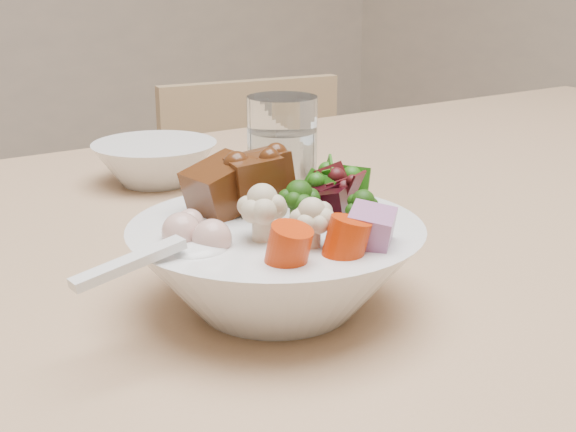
{
  "coord_description": "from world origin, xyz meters",
  "views": [
    {
      "loc": [
        -0.53,
        -0.53,
        1.01
      ],
      "look_at": [
        -0.2,
        -0.07,
        0.83
      ],
      "focal_mm": 50.0,
      "sensor_mm": 36.0,
      "label": 1
    }
  ],
  "objects_px": {
    "chair_far": "(273,268)",
    "side_bowl": "(155,163)",
    "water_glass": "(282,161)",
    "dining_table": "(410,284)",
    "food_bowl": "(277,259)"
  },
  "relations": [
    {
      "from": "chair_far",
      "to": "side_bowl",
      "type": "height_order",
      "value": "side_bowl"
    },
    {
      "from": "chair_far",
      "to": "water_glass",
      "type": "distance_m",
      "value": 0.76
    },
    {
      "from": "dining_table",
      "to": "food_bowl",
      "type": "distance_m",
      "value": 0.29
    },
    {
      "from": "dining_table",
      "to": "water_glass",
      "type": "distance_m",
      "value": 0.19
    },
    {
      "from": "chair_far",
      "to": "water_glass",
      "type": "height_order",
      "value": "water_glass"
    },
    {
      "from": "dining_table",
      "to": "water_glass",
      "type": "xyz_separation_m",
      "value": [
        -0.11,
        0.08,
        0.13
      ]
    },
    {
      "from": "dining_table",
      "to": "water_glass",
      "type": "bearing_deg",
      "value": 146.64
    },
    {
      "from": "chair_far",
      "to": "water_glass",
      "type": "bearing_deg",
      "value": -112.94
    },
    {
      "from": "food_bowl",
      "to": "water_glass",
      "type": "distance_m",
      "value": 0.23
    },
    {
      "from": "water_glass",
      "to": "side_bowl",
      "type": "xyz_separation_m",
      "value": [
        -0.05,
        0.18,
        -0.03
      ]
    },
    {
      "from": "dining_table",
      "to": "side_bowl",
      "type": "relative_size",
      "value": 11.81
    },
    {
      "from": "dining_table",
      "to": "side_bowl",
      "type": "bearing_deg",
      "value": 124.61
    },
    {
      "from": "food_bowl",
      "to": "water_glass",
      "type": "xyz_separation_m",
      "value": [
        0.13,
        0.18,
        0.02
      ]
    },
    {
      "from": "dining_table",
      "to": "chair_far",
      "type": "xyz_separation_m",
      "value": [
        0.25,
        0.63,
        -0.24
      ]
    },
    {
      "from": "side_bowl",
      "to": "food_bowl",
      "type": "bearing_deg",
      "value": -102.54
    }
  ]
}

